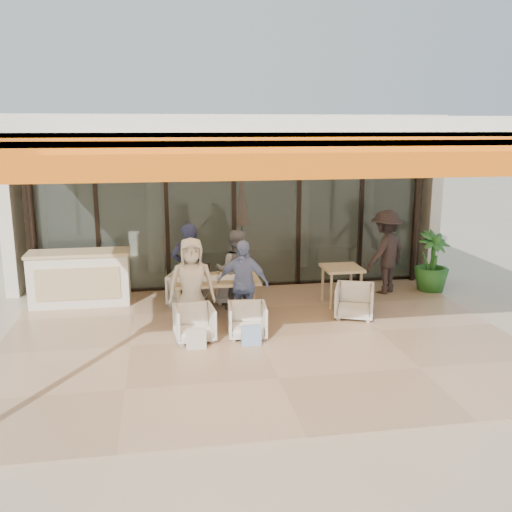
{
  "coord_description": "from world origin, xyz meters",
  "views": [
    {
      "loc": [
        -1.46,
        -8.38,
        3.31
      ],
      "look_at": [
        0.1,
        0.9,
        1.15
      ],
      "focal_mm": 40.0,
      "sensor_mm": 36.0,
      "label": 1
    }
  ],
  "objects": [
    {
      "name": "ground",
      "position": [
        0.0,
        0.0,
        0.0
      ],
      "size": [
        70.0,
        70.0,
        0.0
      ],
      "primitive_type": "plane",
      "color": "#C6B293",
      "rests_on": "ground"
    },
    {
      "name": "terrace_floor",
      "position": [
        0.0,
        0.0,
        0.01
      ],
      "size": [
        8.0,
        6.0,
        0.01
      ],
      "primitive_type": "cube",
      "color": "tan",
      "rests_on": "ground"
    },
    {
      "name": "terrace_structure",
      "position": [
        0.0,
        -0.26,
        3.25
      ],
      "size": [
        8.0,
        6.0,
        3.4
      ],
      "color": "silver",
      "rests_on": "ground"
    },
    {
      "name": "glass_storefront",
      "position": [
        0.0,
        3.0,
        1.6
      ],
      "size": [
        8.08,
        0.1,
        3.2
      ],
      "color": "#9EADA3",
      "rests_on": "ground"
    },
    {
      "name": "interior_block",
      "position": [
        0.01,
        5.31,
        2.23
      ],
      "size": [
        9.05,
        3.62,
        3.52
      ],
      "color": "silver",
      "rests_on": "ground"
    },
    {
      "name": "host_counter",
      "position": [
        -3.0,
        2.3,
        0.53
      ],
      "size": [
        1.85,
        0.65,
        1.04
      ],
      "color": "silver",
      "rests_on": "ground"
    },
    {
      "name": "dining_table",
      "position": [
        -0.6,
        1.08,
        0.69
      ],
      "size": [
        1.5,
        0.9,
        0.93
      ],
      "color": "tan",
      "rests_on": "ground"
    },
    {
      "name": "chair_far_left",
      "position": [
        -1.01,
        2.03,
        0.35
      ],
      "size": [
        0.84,
        0.81,
        0.69
      ],
      "primitive_type": "imported",
      "rotation": [
        0.0,
        0.0,
        2.81
      ],
      "color": "silver",
      "rests_on": "ground"
    },
    {
      "name": "chair_far_right",
      "position": [
        -0.17,
        2.03,
        0.31
      ],
      "size": [
        0.67,
        0.63,
        0.62
      ],
      "primitive_type": "imported",
      "rotation": [
        0.0,
        0.0,
        3.02
      ],
      "color": "silver",
      "rests_on": "ground"
    },
    {
      "name": "chair_near_left",
      "position": [
        -1.01,
        0.13,
        0.31
      ],
      "size": [
        0.66,
        0.62,
        0.62
      ],
      "primitive_type": "imported",
      "rotation": [
        0.0,
        0.0,
        0.1
      ],
      "color": "silver",
      "rests_on": "ground"
    },
    {
      "name": "chair_near_right",
      "position": [
        -0.17,
        0.13,
        0.31
      ],
      "size": [
        0.64,
        0.61,
        0.61
      ],
      "primitive_type": "imported",
      "rotation": [
        0.0,
        0.0,
        -0.08
      ],
      "color": "silver",
      "rests_on": "ground"
    },
    {
      "name": "diner_navy",
      "position": [
        -1.01,
        1.53,
        0.82
      ],
      "size": [
        0.64,
        0.46,
        1.64
      ],
      "primitive_type": "imported",
      "rotation": [
        0.0,
        0.0,
        3.25
      ],
      "color": "#191B37",
      "rests_on": "ground"
    },
    {
      "name": "diner_grey",
      "position": [
        -0.17,
        1.53,
        0.75
      ],
      "size": [
        0.83,
        0.71,
        1.49
      ],
      "primitive_type": "imported",
      "rotation": [
        0.0,
        0.0,
        2.93
      ],
      "color": "slate",
      "rests_on": "ground"
    },
    {
      "name": "diner_cream",
      "position": [
        -1.01,
        0.63,
        0.78
      ],
      "size": [
        0.76,
        0.5,
        1.55
      ],
      "primitive_type": "imported",
      "rotation": [
        0.0,
        0.0,
        -0.01
      ],
      "color": "beige",
      "rests_on": "ground"
    },
    {
      "name": "diner_periwinkle",
      "position": [
        -0.17,
        0.63,
        0.74
      ],
      "size": [
        0.94,
        0.65,
        1.49
      ],
      "primitive_type": "imported",
      "rotation": [
        0.0,
        0.0,
        -0.36
      ],
      "color": "#7A96CC",
      "rests_on": "ground"
    },
    {
      "name": "tote_bag_cream",
      "position": [
        -1.01,
        -0.27,
        0.17
      ],
      "size": [
        0.3,
        0.1,
        0.34
      ],
      "primitive_type": "cube",
      "color": "silver",
      "rests_on": "ground"
    },
    {
      "name": "tote_bag_blue",
      "position": [
        -0.17,
        -0.27,
        0.17
      ],
      "size": [
        0.3,
        0.1,
        0.34
      ],
      "primitive_type": "cube",
      "color": "#99BFD8",
      "rests_on": "ground"
    },
    {
      "name": "side_table",
      "position": [
        1.82,
        1.49,
        0.64
      ],
      "size": [
        0.7,
        0.7,
        0.74
      ],
      "color": "tan",
      "rests_on": "ground"
    },
    {
      "name": "side_chair",
      "position": [
        1.82,
        0.74,
        0.34
      ],
      "size": [
        0.83,
        0.81,
        0.67
      ],
      "primitive_type": "imported",
      "rotation": [
        0.0,
        0.0,
        -0.38
      ],
      "color": "silver",
      "rests_on": "ground"
    },
    {
      "name": "standing_woman",
      "position": [
        2.92,
        2.09,
        0.85
      ],
      "size": [
        1.26,
        1.15,
        1.7
      ],
      "primitive_type": "imported",
      "rotation": [
        0.0,
        0.0,
        3.75
      ],
      "color": "black",
      "rests_on": "ground"
    },
    {
      "name": "potted_palm",
      "position": [
        3.91,
        2.08,
        0.62
      ],
      "size": [
        0.88,
        0.88,
        1.24
      ],
      "primitive_type": "imported",
      "rotation": [
        0.0,
        0.0,
        0.33
      ],
      "color": "#1E5919",
      "rests_on": "ground"
    }
  ]
}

